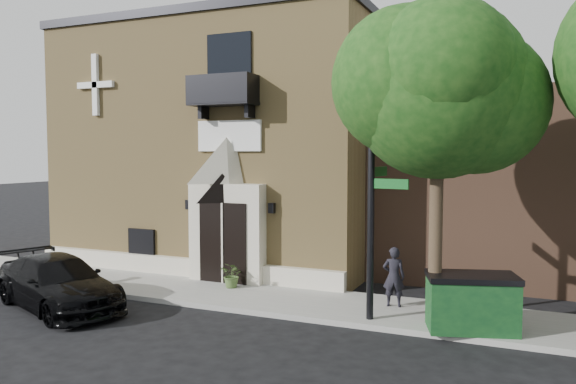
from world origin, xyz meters
name	(u,v)px	position (x,y,z in m)	size (l,w,h in m)	color
ground	(210,310)	(0.00, 0.00, 0.00)	(120.00, 120.00, 0.00)	black
sidewalk	(266,298)	(1.00, 1.50, 0.07)	(42.00, 3.00, 0.15)	gray
church	(246,146)	(-2.99, 7.95, 4.63)	(12.20, 11.01, 9.30)	tan
street_tree_left	(439,87)	(6.03, 0.35, 5.87)	(4.97, 4.38, 7.77)	#38281C
black_sedan	(58,283)	(-4.00, -1.52, 0.73)	(2.03, 5.00, 1.45)	black
street_sign	(372,187)	(4.42, 0.49, 3.50)	(1.05, 1.13, 6.66)	black
fire_hydrant	(474,320)	(6.94, 0.21, 0.50)	(0.40, 0.32, 0.71)	#B50405
dumpster	(472,302)	(6.85, 0.53, 0.83)	(2.30, 1.70, 1.35)	#0E3519
planter	(232,275)	(-0.40, 2.00, 0.55)	(0.72, 0.62, 0.80)	#47612D
pedestrian_near	(394,277)	(4.69, 1.88, 0.97)	(0.60, 0.39, 1.64)	black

